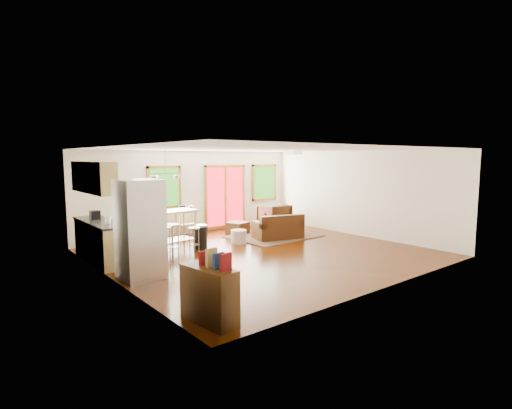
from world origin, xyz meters
TOP-DOWN VIEW (x-y plane):
  - floor at (0.00, 0.00)m, footprint 7.50×7.00m
  - ceiling at (0.00, 0.00)m, footprint 7.50×7.00m
  - back_wall at (0.00, 3.51)m, footprint 7.50×0.02m
  - left_wall at (-3.76, 0.00)m, footprint 0.02×7.00m
  - right_wall at (3.76, 0.00)m, footprint 0.02×7.00m
  - front_wall at (0.00, -3.51)m, footprint 7.50×0.02m
  - window_left at (-1.00, 3.46)m, footprint 1.10×0.05m
  - french_doors at (1.20, 3.46)m, footprint 1.60×0.05m
  - window_right at (2.90, 3.46)m, footprint 1.10×0.05m
  - rug at (1.59, 1.42)m, footprint 2.63×2.07m
  - loveseat at (1.45, 1.06)m, footprint 1.54×1.12m
  - coffee_table at (1.85, 1.71)m, footprint 1.02×0.84m
  - armchair at (2.52, 2.49)m, footprint 0.93×0.88m
  - ottoman at (0.97, 2.44)m, footprint 0.72×0.72m
  - pouf at (0.17, 1.30)m, footprint 0.49×0.49m
  - vase at (1.53, 1.76)m, footprint 0.20×0.21m
  - book at (1.90, 1.58)m, footprint 0.23×0.12m
  - cabinets at (-3.49, 1.70)m, footprint 0.64×2.24m
  - refrigerator at (-3.25, -0.14)m, footprint 0.83×0.78m
  - island at (-1.92, 1.57)m, footprint 1.73×0.86m
  - cup at (-1.29, 1.48)m, footprint 0.16×0.14m
  - bar_stool_a at (-2.29, 0.88)m, footprint 0.41×0.41m
  - bar_stool_b at (-1.97, 1.07)m, footprint 0.49×0.49m
  - bar_stool_c at (-1.32, 1.16)m, footprint 0.36×0.36m
  - trash_can at (-1.00, 1.38)m, footprint 0.37×0.37m
  - kitchen_cart at (-0.42, 3.25)m, footprint 0.67×0.48m
  - bookshelf at (-3.35, -2.82)m, footprint 0.49×0.97m
  - ceiling_flush at (1.60, 0.60)m, footprint 0.35×0.35m
  - pendant_light at (-1.90, 1.50)m, footprint 0.80×0.18m

SIDE VIEW (x-z plane):
  - floor at x=0.00m, z-range -0.02..0.00m
  - rug at x=1.59m, z-range 0.00..0.03m
  - ottoman at x=0.97m, z-range 0.00..0.38m
  - pouf at x=0.17m, z-range 0.00..0.38m
  - loveseat at x=1.45m, z-range -0.08..0.66m
  - coffee_table at x=1.85m, z-range 0.13..0.48m
  - trash_can at x=-1.00m, z-range 0.00..0.64m
  - bookshelf at x=-3.35m, z-range -0.12..0.97m
  - armchair at x=2.52m, z-range 0.00..0.92m
  - bar_stool_c at x=-1.32m, z-range 0.15..0.79m
  - vase at x=1.53m, z-range 0.36..0.67m
  - book at x=1.90m, z-range 0.40..0.71m
  - bar_stool_a at x=-2.29m, z-range 0.19..0.98m
  - bar_stool_b at x=-1.97m, z-range 0.19..0.99m
  - kitchen_cart at x=-0.42m, z-range 0.17..1.12m
  - island at x=-1.92m, z-range 0.20..1.25m
  - cabinets at x=-3.49m, z-range -0.22..2.08m
  - refrigerator at x=-3.25m, z-range 0.00..1.97m
  - cup at x=-1.29m, z-range 0.95..1.08m
  - french_doors at x=1.20m, z-range 0.05..2.15m
  - back_wall at x=0.00m, z-range 0.00..2.60m
  - left_wall at x=-3.76m, z-range 0.00..2.60m
  - right_wall at x=3.76m, z-range 0.00..2.60m
  - front_wall at x=0.00m, z-range 0.00..2.60m
  - window_left at x=-1.00m, z-range 0.85..2.15m
  - window_right at x=2.90m, z-range 0.85..2.15m
  - pendant_light at x=-1.90m, z-range 1.50..2.29m
  - ceiling_flush at x=1.60m, z-range 2.47..2.59m
  - ceiling at x=0.00m, z-range 2.60..2.62m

